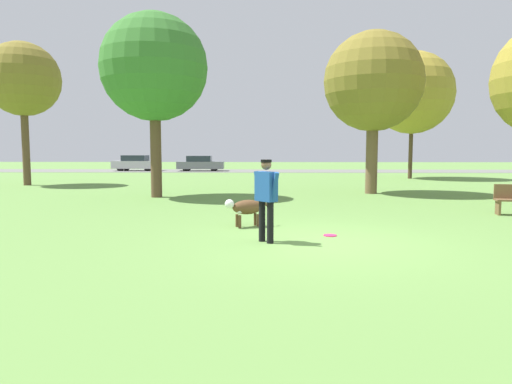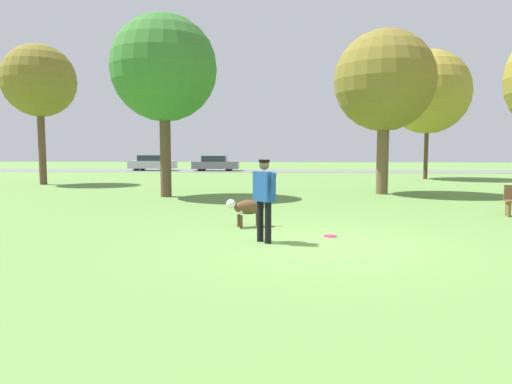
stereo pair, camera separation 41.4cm
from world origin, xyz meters
name	(u,v)px [view 2 (the right image)]	position (x,y,z in m)	size (l,w,h in m)	color
ground_plane	(318,243)	(0.00, 0.00, 0.00)	(120.00, 120.00, 0.00)	#608C42
far_road_strip	(295,171)	(0.00, 30.46, 0.01)	(120.00, 6.00, 0.01)	slate
person	(264,194)	(-1.04, -0.01, 0.95)	(0.53, 0.59, 1.61)	black
dog	(247,208)	(-1.53, 1.76, 0.45)	(1.07, 0.64, 0.66)	brown
frisbee	(330,236)	(0.30, 0.70, 0.01)	(0.28, 0.28, 0.02)	#E52366
tree_mid_center	(384,81)	(3.24, 10.17, 4.53)	(4.02, 4.02, 6.57)	brown
tree_far_right	(428,92)	(7.90, 20.23, 5.33)	(5.07, 5.07, 7.87)	#4C3826
tree_far_left	(39,81)	(-13.36, 14.16, 5.31)	(3.68, 3.68, 7.18)	brown
tree_near_left	(164,69)	(-5.27, 8.44, 4.83)	(3.99, 3.99, 6.86)	brown
parked_car_silver	(152,163)	(-12.47, 30.39, 0.66)	(4.00, 1.88, 1.35)	#B7B7BC
parked_car_grey	(215,164)	(-6.89, 30.29, 0.64)	(4.02, 2.01, 1.31)	slate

